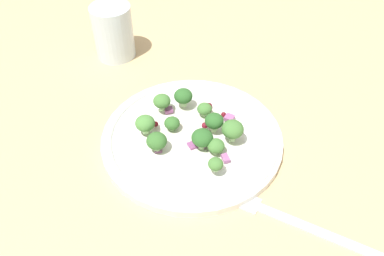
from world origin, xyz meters
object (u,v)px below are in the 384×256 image
(plate, at_px, (192,137))
(fork, at_px, (295,221))
(broccoli_floret_0, at_px, (183,96))
(water_glass, at_px, (113,32))
(broccoli_floret_1, at_px, (214,121))
(broccoli_floret_2, at_px, (205,109))

(plate, relative_size, fork, 1.45)
(plate, height_order, broccoli_floret_0, broccoli_floret_0)
(water_glass, bearing_deg, fork, -89.68)
(broccoli_floret_0, relative_size, fork, 0.16)
(fork, bearing_deg, broccoli_floret_1, 87.25)
(plate, relative_size, broccoli_floret_2, 11.53)
(plate, xyz_separation_m, broccoli_floret_2, (0.04, 0.02, 0.02))
(broccoli_floret_1, height_order, water_glass, water_glass)
(plate, height_order, broccoli_floret_2, broccoli_floret_2)
(plate, bearing_deg, broccoli_floret_2, 28.74)
(broccoli_floret_0, relative_size, water_glass, 0.30)
(plate, distance_m, broccoli_floret_0, 0.06)
(broccoli_floret_2, relative_size, water_glass, 0.24)
(broccoli_floret_1, xyz_separation_m, fork, (-0.01, -0.17, -0.03))
(broccoli_floret_0, xyz_separation_m, broccoli_floret_1, (0.00, -0.07, -0.00))
(broccoli_floret_0, bearing_deg, water_glass, 91.53)
(fork, bearing_deg, broccoli_floret_0, 89.27)
(broccoli_floret_0, distance_m, broccoli_floret_1, 0.07)
(broccoli_floret_2, distance_m, fork, 0.20)
(broccoli_floret_0, height_order, broccoli_floret_1, broccoli_floret_0)
(plate, height_order, fork, plate)
(fork, height_order, water_glass, water_glass)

